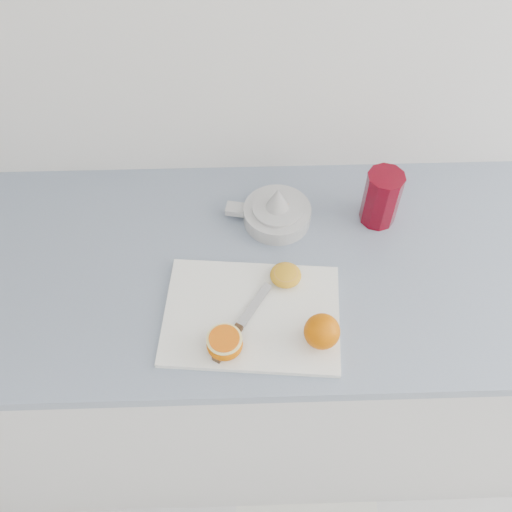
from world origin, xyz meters
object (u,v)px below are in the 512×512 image
object	(u,v)px
counter	(301,353)
cutting_board	(252,315)
half_orange	(225,344)
citrus_juicer	(276,212)
red_tumbler	(381,200)

from	to	relation	value
counter	cutting_board	xyz separation A→B (m)	(-0.14, -0.14, 0.45)
counter	half_orange	distance (m)	0.56
counter	cutting_board	bearing A→B (deg)	-135.27
half_orange	citrus_juicer	bearing A→B (deg)	70.87
counter	red_tumbler	bearing A→B (deg)	36.91
counter	red_tumbler	distance (m)	0.54
red_tumbler	citrus_juicer	bearing A→B (deg)	179.72
citrus_juicer	red_tumbler	bearing A→B (deg)	-0.28
counter	cutting_board	size ratio (longest dim) A/B	6.85
cutting_board	half_orange	size ratio (longest dim) A/B	5.04
half_orange	citrus_juicer	world-z (taller)	citrus_juicer
citrus_juicer	cutting_board	bearing A→B (deg)	-103.77
citrus_juicer	red_tumbler	xyz separation A→B (m)	(0.24, -0.00, 0.03)
counter	cutting_board	world-z (taller)	cutting_board
cutting_board	citrus_juicer	size ratio (longest dim) A/B	1.80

